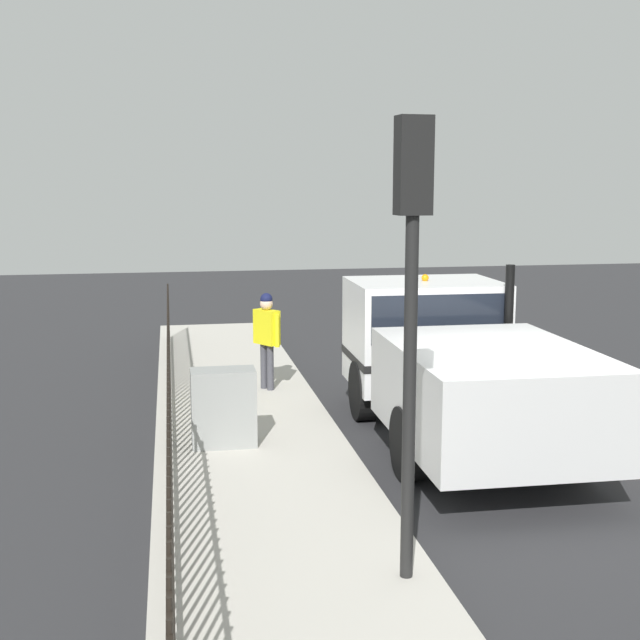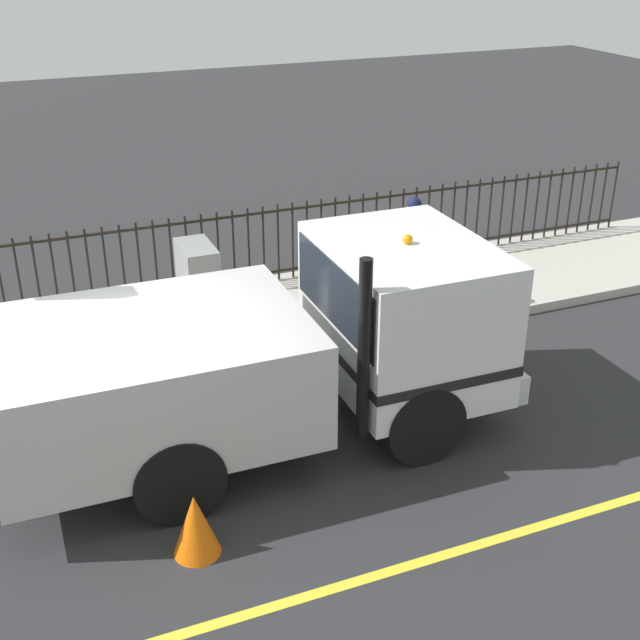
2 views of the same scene
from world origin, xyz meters
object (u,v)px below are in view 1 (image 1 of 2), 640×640
Objects in this scene: utility_cabinet at (224,408)px; work_truck at (451,358)px; traffic_light_near at (412,259)px; worker_standing at (267,331)px; traffic_cone at (606,443)px.

work_truck is at bearing -176.24° from utility_cabinet.
traffic_light_near reaches higher than work_truck.
traffic_light_near reaches higher than worker_standing.
work_truck reaches higher than traffic_cone.
traffic_light_near is at bearing -112.84° from work_truck.
traffic_cone is at bearing 164.45° from utility_cabinet.
worker_standing reaches higher than utility_cabinet.
traffic_cone is at bearing -43.81° from work_truck.
traffic_cone is (-5.02, 1.40, -0.36)m from utility_cabinet.
work_truck is 1.39× the size of traffic_light_near.
utility_cabinet is at bearing 104.69° from traffic_light_near.
worker_standing reaches higher than traffic_cone.
worker_standing is (2.42, -2.86, -0.02)m from work_truck.
traffic_cone is (-1.64, 1.62, -0.89)m from work_truck.
worker_standing is at bearing 89.79° from traffic_light_near.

